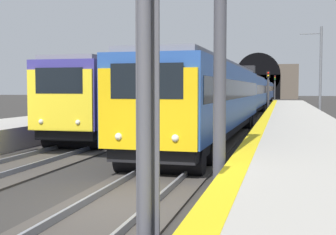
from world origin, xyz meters
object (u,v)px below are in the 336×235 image
(train_main_approaching, at_px, (252,92))
(railway_signal_near, at_px, (144,27))
(railway_signal_far, at_px, (275,85))
(catenary_mast_near, at_px, (320,71))
(railway_signal_mid, at_px, (268,88))
(train_adjacent_platform, at_px, (177,92))

(train_main_approaching, height_order, railway_signal_near, railway_signal_near)
(train_main_approaching, relative_size, railway_signal_near, 15.00)
(train_main_approaching, xyz_separation_m, railway_signal_far, (45.96, -1.81, 1.08))
(train_main_approaching, xyz_separation_m, catenary_mast_near, (-11.88, -6.48, 1.89))
(railway_signal_far, bearing_deg, train_main_approaching, -2.25)
(train_main_approaching, relative_size, railway_signal_far, 15.67)
(catenary_mast_near, bearing_deg, railway_signal_far, 4.62)
(railway_signal_near, bearing_deg, catenary_mast_near, 172.71)
(train_main_approaching, bearing_deg, railway_signal_near, 3.11)
(railway_signal_near, relative_size, catenary_mast_near, 0.71)
(railway_signal_mid, xyz_separation_m, catenary_mast_near, (-10.70, -4.67, 1.36))
(railway_signal_near, xyz_separation_m, railway_signal_mid, (47.21, -0.00, -0.58))
(train_main_approaching, bearing_deg, railway_signal_mid, 57.95)
(railway_signal_mid, relative_size, railway_signal_far, 0.84)
(railway_signal_near, bearing_deg, railway_signal_far, -180.00)
(train_main_approaching, relative_size, catenary_mast_near, 10.63)
(train_adjacent_platform, relative_size, railway_signal_far, 7.57)
(train_adjacent_platform, distance_m, railway_signal_near, 32.19)
(train_adjacent_platform, height_order, railway_signal_mid, train_adjacent_platform)
(railway_signal_far, bearing_deg, railway_signal_near, 0.00)
(train_adjacent_platform, distance_m, catenary_mast_near, 12.63)
(railway_signal_far, relative_size, catenary_mast_near, 0.68)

